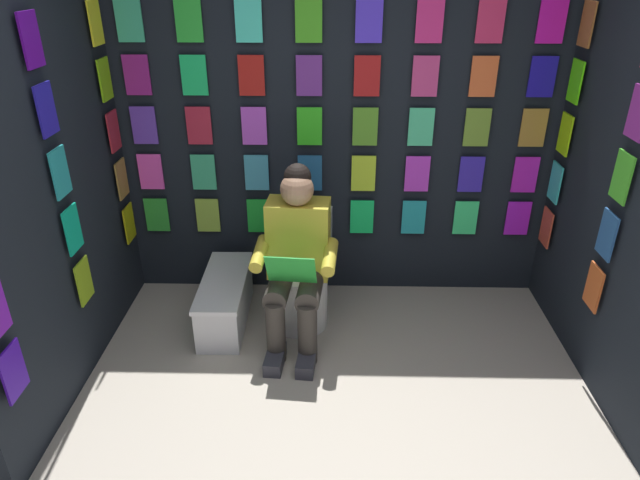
{
  "coord_description": "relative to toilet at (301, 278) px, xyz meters",
  "views": [
    {
      "loc": [
        0.03,
        1.8,
        2.3
      ],
      "look_at": [
        0.1,
        -1.09,
        0.85
      ],
      "focal_mm": 31.38,
      "sensor_mm": 36.0,
      "label": 1
    }
  ],
  "objects": [
    {
      "name": "comic_longbox_near",
      "position": [
        0.53,
        0.06,
        -0.16
      ],
      "size": [
        0.31,
        0.81,
        0.34
      ],
      "rotation": [
        0.0,
        0.0,
        0.01
      ],
      "color": "silver",
      "rests_on": "ground"
    },
    {
      "name": "display_wall_left",
      "position": [
        -1.81,
        0.55,
        0.83
      ],
      "size": [
        0.14,
        1.99,
        2.32
      ],
      "color": "black",
      "rests_on": "ground"
    },
    {
      "name": "toilet",
      "position": [
        0.0,
        0.0,
        0.0
      ],
      "size": [
        0.42,
        0.57,
        0.77
      ],
      "rotation": [
        0.0,
        0.0,
        -0.08
      ],
      "color": "white",
      "rests_on": "ground"
    },
    {
      "name": "display_wall_right",
      "position": [
        1.33,
        0.55,
        0.83
      ],
      "size": [
        0.14,
        1.99,
        2.32
      ],
      "color": "black",
      "rests_on": "ground"
    },
    {
      "name": "display_wall_back",
      "position": [
        -0.24,
        -0.49,
        0.84
      ],
      "size": [
        3.14,
        0.14,
        2.32
      ],
      "color": "black",
      "rests_on": "ground"
    },
    {
      "name": "person_reading",
      "position": [
        0.02,
        0.23,
        0.27
      ],
      "size": [
        0.55,
        0.71,
        1.19
      ],
      "rotation": [
        0.0,
        0.0,
        -0.08
      ],
      "color": "gold",
      "rests_on": "ground"
    }
  ]
}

